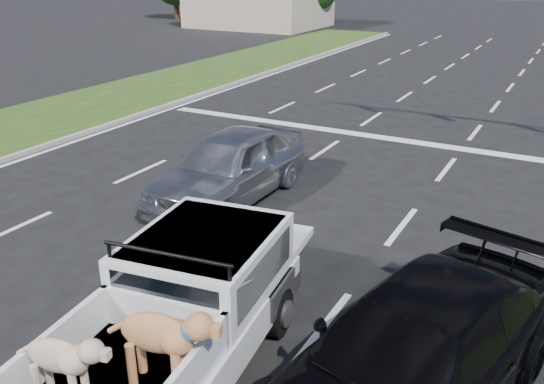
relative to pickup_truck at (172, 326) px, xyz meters
The scene contains 7 objects.
ground 2.37m from the pickup_truck, 105.19° to the left, with size 160.00×160.00×0.00m, color black.
road_markings 8.74m from the pickup_truck, 93.79° to the left, with size 17.75×60.00×0.01m.
grass_median_left 14.57m from the pickup_truck, 146.10° to the left, with size 5.00×60.00×0.10m, color #1C3C12.
curb_left 12.62m from the pickup_truck, 139.87° to the left, with size 0.15×60.00×0.14m, color gray.
pickup_truck is the anchor object (origin of this frame).
silver_sedan 6.33m from the pickup_truck, 115.98° to the left, with size 1.90×4.72×1.61m, color #B3B6BB.
black_coupe 2.98m from the pickup_truck, 20.58° to the left, with size 2.14×5.27×1.53m, color black.
Camera 1 is at (4.57, -6.81, 5.16)m, focal length 38.00 mm.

